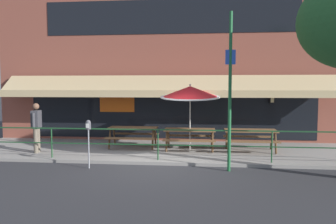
{
  "coord_description": "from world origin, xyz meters",
  "views": [
    {
      "loc": [
        1.34,
        -9.67,
        2.39
      ],
      "look_at": [
        0.18,
        1.6,
        1.5
      ],
      "focal_mm": 35.0,
      "sensor_mm": 36.0,
      "label": 1
    }
  ],
  "objects_px": {
    "picnic_table_right": "(250,134)",
    "picnic_table_left": "(133,132)",
    "picnic_table_centre": "(190,133)",
    "parking_meter_near": "(88,129)",
    "street_sign_pole": "(230,91)",
    "pedestrian_walking": "(36,125)",
    "patio_umbrella_centre": "(190,92)"
  },
  "relations": [
    {
      "from": "pedestrian_walking",
      "to": "picnic_table_left",
      "type": "bearing_deg",
      "value": 21.23
    },
    {
      "from": "picnic_table_centre",
      "to": "picnic_table_right",
      "type": "distance_m",
      "value": 2.13
    },
    {
      "from": "picnic_table_left",
      "to": "parking_meter_near",
      "type": "xyz_separation_m",
      "value": [
        -0.71,
        -2.81,
        0.44
      ]
    },
    {
      "from": "patio_umbrella_centre",
      "to": "pedestrian_walking",
      "type": "distance_m",
      "value": 5.49
    },
    {
      "from": "picnic_table_right",
      "to": "parking_meter_near",
      "type": "height_order",
      "value": "parking_meter_near"
    },
    {
      "from": "picnic_table_left",
      "to": "picnic_table_right",
      "type": "relative_size",
      "value": 1.0
    },
    {
      "from": "picnic_table_right",
      "to": "street_sign_pole",
      "type": "xyz_separation_m",
      "value": [
        -0.94,
        -2.43,
        1.57
      ]
    },
    {
      "from": "picnic_table_right",
      "to": "parking_meter_near",
      "type": "distance_m",
      "value": 5.6
    },
    {
      "from": "patio_umbrella_centre",
      "to": "picnic_table_left",
      "type": "bearing_deg",
      "value": 176.6
    },
    {
      "from": "picnic_table_right",
      "to": "picnic_table_left",
      "type": "bearing_deg",
      "value": 176.43
    },
    {
      "from": "picnic_table_right",
      "to": "picnic_table_centre",
      "type": "bearing_deg",
      "value": -179.5
    },
    {
      "from": "pedestrian_walking",
      "to": "picnic_table_right",
      "type": "bearing_deg",
      "value": 7.31
    },
    {
      "from": "picnic_table_left",
      "to": "picnic_table_centre",
      "type": "height_order",
      "value": "same"
    },
    {
      "from": "picnic_table_centre",
      "to": "street_sign_pole",
      "type": "xyz_separation_m",
      "value": [
        1.19,
        -2.41,
        1.57
      ]
    },
    {
      "from": "picnic_table_centre",
      "to": "picnic_table_right",
      "type": "bearing_deg",
      "value": 0.5
    },
    {
      "from": "picnic_table_left",
      "to": "picnic_table_centre",
      "type": "relative_size",
      "value": 1.0
    },
    {
      "from": "picnic_table_centre",
      "to": "parking_meter_near",
      "type": "xyz_separation_m",
      "value": [
        -2.84,
        -2.52,
        0.44
      ]
    },
    {
      "from": "street_sign_pole",
      "to": "picnic_table_centre",
      "type": "bearing_deg",
      "value": 116.33
    },
    {
      "from": "parking_meter_near",
      "to": "street_sign_pole",
      "type": "xyz_separation_m",
      "value": [
        4.04,
        0.11,
        1.12
      ]
    },
    {
      "from": "picnic_table_centre",
      "to": "street_sign_pole",
      "type": "distance_m",
      "value": 3.11
    },
    {
      "from": "patio_umbrella_centre",
      "to": "pedestrian_walking",
      "type": "bearing_deg",
      "value": -168.32
    },
    {
      "from": "parking_meter_near",
      "to": "street_sign_pole",
      "type": "height_order",
      "value": "street_sign_pole"
    },
    {
      "from": "patio_umbrella_centre",
      "to": "parking_meter_near",
      "type": "xyz_separation_m",
      "value": [
        -2.84,
        -2.68,
        -1.03
      ]
    },
    {
      "from": "picnic_table_centre",
      "to": "parking_meter_near",
      "type": "bearing_deg",
      "value": -138.43
    },
    {
      "from": "picnic_table_left",
      "to": "parking_meter_near",
      "type": "height_order",
      "value": "parking_meter_near"
    },
    {
      "from": "picnic_table_left",
      "to": "picnic_table_right",
      "type": "distance_m",
      "value": 4.28
    },
    {
      "from": "picnic_table_centre",
      "to": "pedestrian_walking",
      "type": "bearing_deg",
      "value": -169.98
    },
    {
      "from": "picnic_table_left",
      "to": "picnic_table_centre",
      "type": "xyz_separation_m",
      "value": [
        2.13,
        -0.28,
        0.0
      ]
    },
    {
      "from": "parking_meter_near",
      "to": "street_sign_pole",
      "type": "distance_m",
      "value": 4.19
    },
    {
      "from": "picnic_table_right",
      "to": "parking_meter_near",
      "type": "xyz_separation_m",
      "value": [
        -4.98,
        -2.54,
        0.44
      ]
    },
    {
      "from": "picnic_table_left",
      "to": "pedestrian_walking",
      "type": "distance_m",
      "value": 3.37
    },
    {
      "from": "picnic_table_right",
      "to": "street_sign_pole",
      "type": "relative_size",
      "value": 0.41
    }
  ]
}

